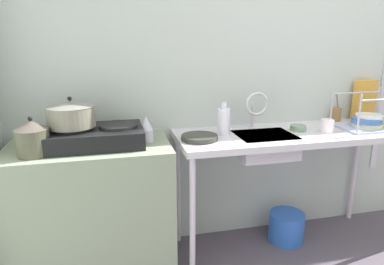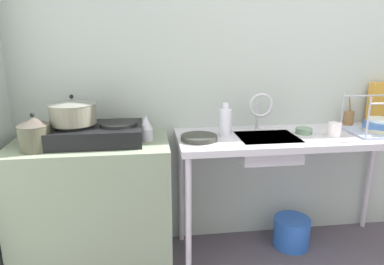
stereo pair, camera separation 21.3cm
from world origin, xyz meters
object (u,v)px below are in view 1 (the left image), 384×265
object	(u,v)px
percolator	(146,129)
faucet	(256,106)
cup_by_rack	(327,126)
small_bowl_on_drainboard	(298,128)
bottle_by_sink	(224,121)
pot_beside_stove	(32,138)
stove	(96,136)
cereal_box	(364,100)
sink_basin	(264,145)
utensil_jar	(336,114)
dish_rack	(367,122)
frying_pan	(200,137)
bucket_on_floor	(286,227)
pot_on_left_burner	(71,114)

from	to	relation	value
percolator	faucet	xyz separation A→B (m)	(0.74, 0.10, 0.09)
percolator	cup_by_rack	xyz separation A→B (m)	(1.17, -0.06, -0.03)
small_bowl_on_drainboard	bottle_by_sink	bearing A→B (deg)	177.38
pot_beside_stove	bottle_by_sink	xyz separation A→B (m)	(1.10, 0.16, -0.01)
stove	pot_beside_stove	distance (m)	0.34
cereal_box	stove	bearing A→B (deg)	-179.72
sink_basin	utensil_jar	distance (m)	0.73
cereal_box	utensil_jar	distance (m)	0.25
faucet	dish_rack	bearing A→B (deg)	-9.02
bottle_by_sink	utensil_jar	size ratio (longest dim) A/B	0.99
percolator	utensil_jar	distance (m)	1.44
cup_by_rack	faucet	bearing A→B (deg)	160.00
pot_beside_stove	bottle_by_sink	world-z (taller)	pot_beside_stove
frying_pan	bucket_on_floor	bearing A→B (deg)	6.63
small_bowl_on_drainboard	cup_by_rack	bearing A→B (deg)	-25.80
pot_beside_stove	bottle_by_sink	size ratio (longest dim) A/B	1.01
faucet	bottle_by_sink	xyz separation A→B (m)	(-0.24, -0.06, -0.08)
sink_basin	frying_pan	bearing A→B (deg)	-177.90
stove	bottle_by_sink	bearing A→B (deg)	3.25
frying_pan	cereal_box	world-z (taller)	cereal_box
faucet	frying_pan	bearing A→B (deg)	-161.91
faucet	utensil_jar	xyz separation A→B (m)	(0.69, 0.11, -0.12)
percolator	bucket_on_floor	bearing A→B (deg)	2.39
pot_beside_stove	bottle_by_sink	distance (m)	1.11
pot_on_left_burner	small_bowl_on_drainboard	bearing A→B (deg)	0.84
pot_on_left_burner	cereal_box	size ratio (longest dim) A/B	0.90
percolator	frying_pan	xyz separation A→B (m)	(0.32, -0.04, -0.06)
bottle_by_sink	utensil_jar	bearing A→B (deg)	9.89
dish_rack	bucket_on_floor	xyz separation A→B (m)	(-0.52, 0.06, -0.77)
utensil_jar	bottle_by_sink	bearing A→B (deg)	-170.11
pot_beside_stove	cup_by_rack	bearing A→B (deg)	1.86
pot_on_left_burner	bucket_on_floor	distance (m)	1.68
cup_by_rack	cereal_box	size ratio (longest dim) A/B	0.29
cup_by_rack	utensil_jar	world-z (taller)	utensil_jar
sink_basin	bucket_on_floor	distance (m)	0.70
pot_on_left_burner	bottle_by_sink	distance (m)	0.92
cup_by_rack	stove	bearing A→B (deg)	177.72
sink_basin	faucet	size ratio (longest dim) A/B	1.43
stove	bucket_on_floor	bearing A→B (deg)	1.83
pot_beside_stove	dish_rack	distance (m)	2.11
sink_basin	cereal_box	distance (m)	0.96
dish_rack	utensil_jar	xyz separation A→B (m)	(-0.08, 0.23, 0.01)
pot_on_left_burner	pot_beside_stove	xyz separation A→B (m)	(-0.19, -0.12, -0.10)
bottle_by_sink	percolator	bearing A→B (deg)	-174.82
cup_by_rack	small_bowl_on_drainboard	world-z (taller)	cup_by_rack
dish_rack	small_bowl_on_drainboard	size ratio (longest dim) A/B	3.77
sink_basin	bucket_on_floor	size ratio (longest dim) A/B	1.47
small_bowl_on_drainboard	sink_basin	bearing A→B (deg)	-170.61
pot_beside_stove	frying_pan	distance (m)	0.93
pot_beside_stove	faucet	size ratio (longest dim) A/B	0.82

